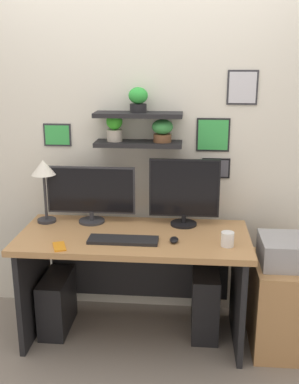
{
  "coord_description": "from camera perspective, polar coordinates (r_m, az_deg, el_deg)",
  "views": [
    {
      "loc": [
        0.35,
        -2.76,
        1.85
      ],
      "look_at": [
        0.1,
        0.05,
        1.03
      ],
      "focal_mm": 42.66,
      "sensor_mm": 36.0,
      "label": 1
    }
  ],
  "objects": [
    {
      "name": "printer",
      "position": [
        3.04,
        17.21,
        -7.09
      ],
      "size": [
        0.38,
        0.34,
        0.17
      ],
      "primitive_type": "cube",
      "color": "#9E9EA3",
      "rests_on": "drawer_cabinet"
    },
    {
      "name": "back_wall_assembly",
      "position": [
        3.25,
        -1.12,
        7.46
      ],
      "size": [
        4.4,
        0.24,
        2.7
      ],
      "color": "silver",
      "rests_on": "ground"
    },
    {
      "name": "computer_mouse",
      "position": [
        2.87,
        3.09,
        -5.99
      ],
      "size": [
        0.06,
        0.09,
        0.03
      ],
      "primitive_type": "ellipsoid",
      "color": "black",
      "rests_on": "desk"
    },
    {
      "name": "monitor_left",
      "position": [
        3.18,
        -7.33,
        -0.11
      ],
      "size": [
        0.61,
        0.18,
        0.4
      ],
      "color": "#2D2D33",
      "rests_on": "desk"
    },
    {
      "name": "computer_tower_right",
      "position": [
        3.28,
        6.95,
        -13.41
      ],
      "size": [
        0.18,
        0.4,
        0.46
      ],
      "primitive_type": "cube",
      "color": "black",
      "rests_on": "ground"
    },
    {
      "name": "computer_tower_left",
      "position": [
        3.38,
        -11.47,
        -13.36
      ],
      "size": [
        0.18,
        0.4,
        0.4
      ],
      "primitive_type": "cube",
      "color": "black",
      "rests_on": "ground"
    },
    {
      "name": "drawer_cabinet",
      "position": [
        3.21,
        16.63,
        -13.4
      ],
      "size": [
        0.44,
        0.5,
        0.6
      ],
      "primitive_type": "cube",
      "color": "tan",
      "rests_on": "ground"
    },
    {
      "name": "desk_lamp",
      "position": [
        3.2,
        -13.08,
        2.19
      ],
      "size": [
        0.17,
        0.17,
        0.44
      ],
      "color": "#2D2D33",
      "rests_on": "desk"
    },
    {
      "name": "keyboard",
      "position": [
        2.88,
        -3.31,
        -6.01
      ],
      "size": [
        0.44,
        0.14,
        0.02
      ],
      "primitive_type": "cube",
      "color": "black",
      "rests_on": "desk"
    },
    {
      "name": "coffee_mug",
      "position": [
        2.84,
        9.72,
        -5.83
      ],
      "size": [
        0.08,
        0.08,
        0.09
      ],
      "primitive_type": "cylinder",
      "color": "white",
      "rests_on": "desk"
    },
    {
      "name": "desk",
      "position": [
        3.12,
        -1.84,
        -8.63
      ],
      "size": [
        1.51,
        0.68,
        0.75
      ],
      "color": "tan",
      "rests_on": "ground"
    },
    {
      "name": "ground_plane",
      "position": [
        3.34,
        -1.87,
        -17.38
      ],
      "size": [
        8.0,
        8.0,
        0.0
      ],
      "primitive_type": "plane",
      "color": "gray"
    },
    {
      "name": "cell_phone",
      "position": [
        2.85,
        -11.21,
        -6.7
      ],
      "size": [
        0.12,
        0.16,
        0.01
      ],
      "primitive_type": "cube",
      "rotation": [
        0.0,
        0.0,
        0.38
      ],
      "color": "orange",
      "rests_on": "desk"
    },
    {
      "name": "monitor_right",
      "position": [
        3.1,
        4.37,
        0.05
      ],
      "size": [
        0.48,
        0.18,
        0.46
      ],
      "color": "black",
      "rests_on": "desk"
    }
  ]
}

